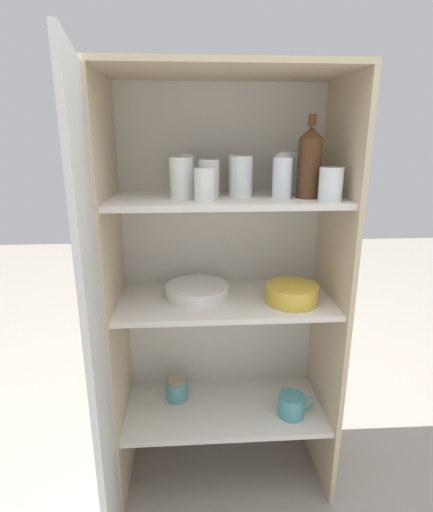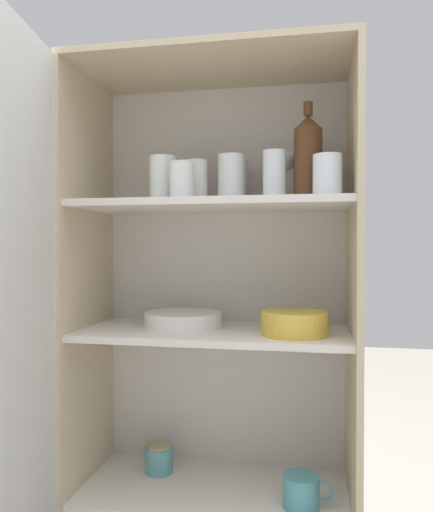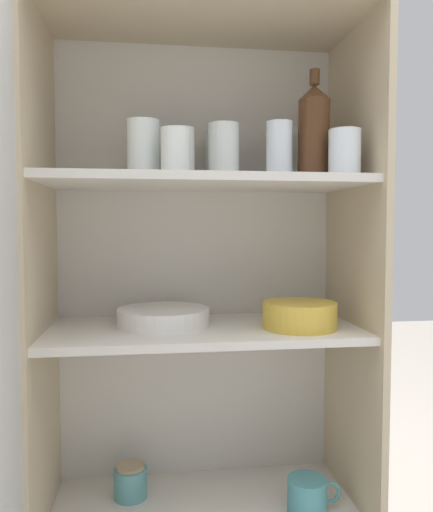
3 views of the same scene
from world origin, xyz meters
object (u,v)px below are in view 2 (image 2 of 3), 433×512
at_px(coffee_mug_primary, 302,491).
at_px(wine_bottle, 308,157).
at_px(mixing_bowl_large, 294,322).
at_px(plate_stack_white, 183,319).
at_px(storage_jar, 159,458).

bearing_deg(coffee_mug_primary, wine_bottle, 60.45).
xyz_separation_m(mixing_bowl_large, coffee_mug_primary, (0.02, -0.02, -0.46)).
bearing_deg(mixing_bowl_large, plate_stack_white, 166.61).
bearing_deg(storage_jar, mixing_bowl_large, -15.40).
height_order(mixing_bowl_large, storage_jar, mixing_bowl_large).
xyz_separation_m(plate_stack_white, storage_jar, (-0.09, 0.04, -0.45)).
relative_size(wine_bottle, storage_jar, 3.00).
distance_m(plate_stack_white, coffee_mug_primary, 0.58).
xyz_separation_m(wine_bottle, mixing_bowl_large, (-0.03, -0.01, -0.45)).
height_order(coffee_mug_primary, storage_jar, same).
xyz_separation_m(wine_bottle, plate_stack_white, (-0.37, 0.07, -0.47)).
bearing_deg(storage_jar, wine_bottle, -13.28).
distance_m(wine_bottle, plate_stack_white, 0.60).
bearing_deg(wine_bottle, plate_stack_white, 169.11).
height_order(wine_bottle, coffee_mug_primary, wine_bottle).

